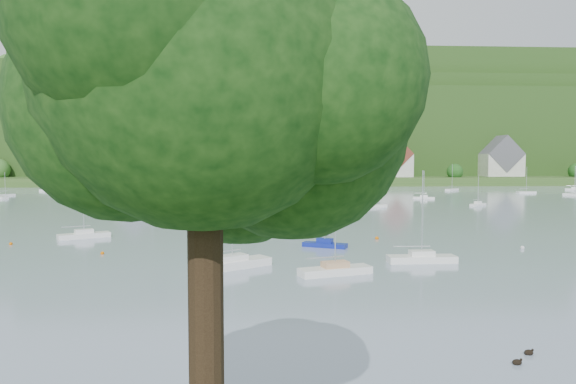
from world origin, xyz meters
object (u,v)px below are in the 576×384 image
(near_sailboat_2, at_px, (335,269))
(near_sailboat_6, at_px, (84,235))
(near_sailboat_1, at_px, (325,244))
(near_sailboat_3, at_px, (422,258))
(near_sailboat_0, at_px, (232,263))

(near_sailboat_2, relative_size, near_sailboat_6, 1.03)
(near_sailboat_1, height_order, near_sailboat_6, near_sailboat_6)
(near_sailboat_3, height_order, near_sailboat_6, near_sailboat_3)
(near_sailboat_1, distance_m, near_sailboat_2, 13.99)
(near_sailboat_0, relative_size, near_sailboat_6, 1.19)
(near_sailboat_2, relative_size, near_sailboat_3, 0.98)
(near_sailboat_0, height_order, near_sailboat_2, near_sailboat_0)
(near_sailboat_0, distance_m, near_sailboat_3, 17.83)
(near_sailboat_2, bearing_deg, near_sailboat_0, 143.72)
(near_sailboat_0, bearing_deg, near_sailboat_2, -53.54)
(near_sailboat_3, distance_m, near_sailboat_6, 40.98)
(near_sailboat_1, xyz_separation_m, near_sailboat_2, (-0.89, -13.97, 0.05))
(near_sailboat_2, xyz_separation_m, near_sailboat_3, (8.94, 4.81, 0.01))
(near_sailboat_1, relative_size, near_sailboat_6, 0.80)
(near_sailboat_0, xyz_separation_m, near_sailboat_6, (-19.25, 19.35, -0.05))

